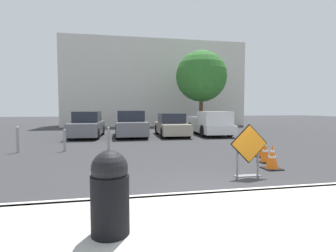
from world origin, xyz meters
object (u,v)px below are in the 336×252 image
object	(u,v)px
traffic_cone_third	(261,146)
parked_car_nearest	(87,125)
parked_car_second	(131,125)
bollard_nearest	(109,138)
road_closed_sign	(249,148)
pickup_truck	(211,124)
bollard_second	(65,140)
bollard_third	(18,139)
traffic_cone_second	(265,151)
trash_bin	(110,192)
parked_car_third	(171,125)
traffic_cone_fourth	(259,146)
traffic_cone_nearest	(272,157)

from	to	relation	value
traffic_cone_third	parked_car_nearest	xyz separation A→B (m)	(-7.05, 8.25, 0.34)
parked_car_second	bollard_nearest	distance (m)	5.54
road_closed_sign	traffic_cone_third	xyz separation A→B (m)	(1.85, 2.55, -0.36)
pickup_truck	bollard_second	size ratio (longest dim) A/B	5.60
parked_car_nearest	bollard_nearest	distance (m)	5.78
bollard_nearest	bollard_third	bearing A→B (deg)	180.00
parked_car_nearest	traffic_cone_second	bearing A→B (deg)	128.99
traffic_cone_second	parked_car_nearest	xyz separation A→B (m)	(-6.64, 9.24, 0.34)
trash_bin	parked_car_second	bearing A→B (deg)	86.01
bollard_nearest	bollard_third	size ratio (longest dim) A/B	0.94
traffic_cone_second	parked_car_third	world-z (taller)	parked_car_third
trash_bin	bollard_third	world-z (taller)	trash_bin
traffic_cone_fourth	parked_car_second	world-z (taller)	parked_car_second
trash_bin	bollard_nearest	world-z (taller)	trash_bin
parked_car_third	bollard_third	size ratio (longest dim) A/B	4.29
traffic_cone_second	parked_car_second	distance (m)	9.89
traffic_cone_nearest	pickup_truck	size ratio (longest dim) A/B	0.14
road_closed_sign	parked_car_third	bearing A→B (deg)	89.16
traffic_cone_second	parked_car_nearest	bearing A→B (deg)	125.71
bollard_third	traffic_cone_second	bearing A→B (deg)	-22.66
traffic_cone_second	parked_car_second	size ratio (longest dim) A/B	0.18
traffic_cone_third	parked_car_nearest	world-z (taller)	parked_car_nearest
traffic_cone_second	bollard_second	size ratio (longest dim) A/B	0.84
parked_car_third	trash_bin	distance (m)	13.96
traffic_cone_nearest	trash_bin	world-z (taller)	trash_bin
parked_car_nearest	trash_bin	size ratio (longest dim) A/B	4.11
traffic_cone_fourth	pickup_truck	bearing A→B (deg)	85.39
parked_car_nearest	pickup_truck	bearing A→B (deg)	-178.77
parked_car_nearest	bollard_third	xyz separation A→B (m)	(-2.11, -5.58, -0.17)
trash_bin	parked_car_nearest	bearing A→B (deg)	97.28
parked_car_nearest	bollard_second	world-z (taller)	parked_car_nearest
parked_car_third	traffic_cone_fourth	bearing A→B (deg)	107.34
bollard_second	pickup_truck	bearing A→B (deg)	32.38
road_closed_sign	parked_car_nearest	world-z (taller)	parked_car_nearest
traffic_cone_third	parked_car_third	bearing A→B (deg)	101.80
pickup_truck	trash_bin	bearing A→B (deg)	66.57
traffic_cone_nearest	traffic_cone_third	size ratio (longest dim) A/B	0.92
parked_car_third	bollard_second	bearing A→B (deg)	45.01
road_closed_sign	pickup_truck	xyz separation A→B (m)	(2.83, 10.52, -0.02)
parked_car_second	bollard_second	world-z (taller)	parked_car_second
road_closed_sign	traffic_cone_second	distance (m)	2.15
road_closed_sign	parked_car_nearest	xyz separation A→B (m)	(-5.21, 10.80, -0.02)
trash_bin	bollard_nearest	bearing A→B (deg)	91.92
traffic_cone_second	traffic_cone_fourth	world-z (taller)	traffic_cone_second
traffic_cone_second	bollard_nearest	bearing A→B (deg)	144.74
road_closed_sign	bollard_nearest	size ratio (longest dim) A/B	1.39
bollard_second	bollard_third	size ratio (longest dim) A/B	0.88
parked_car_second	bollard_nearest	world-z (taller)	parked_car_second
traffic_cone_second	parked_car_second	bearing A→B (deg)	113.61
pickup_truck	parked_car_nearest	bearing A→B (deg)	-0.25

